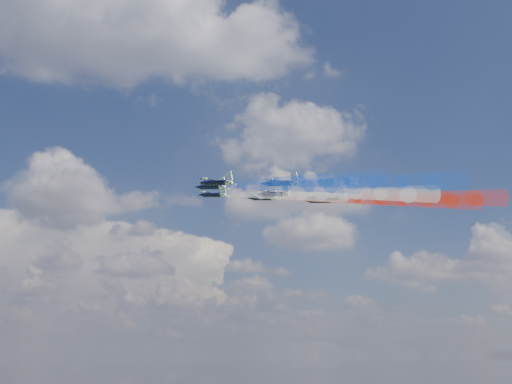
{
  "coord_description": "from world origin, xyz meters",
  "views": [
    {
      "loc": [
        -28.45,
        -168.48,
        86.62
      ],
      "look_at": [
        -14.41,
        4.81,
        130.79
      ],
      "focal_mm": 45.21,
      "sensor_mm": 36.0,
      "label": 1
    }
  ],
  "objects": [
    {
      "name": "jet_outer_right",
      "position": [
        5.34,
        12.31,
        130.45
      ],
      "size": [
        16.44,
        16.74,
        5.94
      ],
      "primitive_type": null,
      "rotation": [
        0.17,
        -0.04,
        0.73
      ],
      "color": "black"
    },
    {
      "name": "trail_outer_right",
      "position": [
        23.22,
        -7.34,
        125.96
      ],
      "size": [
        31.76,
        34.54,
        11.48
      ],
      "primitive_type": null,
      "rotation": [
        0.17,
        -0.04,
        0.73
      ],
      "color": "red"
    },
    {
      "name": "trail_rear_right",
      "position": [
        22.59,
        -21.53,
        123.5
      ],
      "size": [
        31.76,
        34.54,
        11.48
      ],
      "primitive_type": null,
      "rotation": [
        0.17,
        -0.04,
        0.73
      ],
      "color": "red"
    },
    {
      "name": "jet_rear_right",
      "position": [
        4.71,
        -1.88,
        127.99
      ],
      "size": [
        16.44,
        16.74,
        5.94
      ],
      "primitive_type": null,
      "rotation": [
        0.17,
        -0.04,
        0.73
      ],
      "color": "black"
    },
    {
      "name": "trail_inner_right",
      "position": [
        6.61,
        -1.75,
        127.8
      ],
      "size": [
        31.76,
        34.54,
        11.48
      ],
      "primitive_type": null,
      "rotation": [
        0.17,
        -0.04,
        0.73
      ],
      "color": "red"
    },
    {
      "name": "trail_outer_left",
      "position": [
        -7.92,
        -34.08,
        123.58
      ],
      "size": [
        31.76,
        34.54,
        11.48
      ],
      "primitive_type": null,
      "rotation": [
        0.17,
        -0.04,
        0.73
      ],
      "color": "blue"
    },
    {
      "name": "trail_inner_left",
      "position": [
        -9.13,
        -18.64,
        126.5
      ],
      "size": [
        31.76,
        34.54,
        11.48
      ],
      "primitive_type": null,
      "rotation": [
        0.17,
        -0.04,
        0.73
      ],
      "color": "blue"
    },
    {
      "name": "jet_outer_left",
      "position": [
        -25.8,
        -14.42,
        128.07
      ],
      "size": [
        16.44,
        16.74,
        5.94
      ],
      "primitive_type": null,
      "rotation": [
        0.17,
        -0.04,
        0.73
      ],
      "color": "black"
    },
    {
      "name": "jet_center_third",
      "position": [
        -10.06,
        -0.34,
        128.97
      ],
      "size": [
        16.44,
        16.74,
        5.94
      ],
      "primitive_type": null,
      "rotation": [
        0.17,
        -0.04,
        0.73
      ],
      "color": "black"
    },
    {
      "name": "jet_rear_left",
      "position": [
        -10.08,
        -16.45,
        127.72
      ],
      "size": [
        16.44,
        16.74,
        5.94
      ],
      "primitive_type": null,
      "rotation": [
        0.17,
        -0.04,
        0.73
      ],
      "color": "black"
    },
    {
      "name": "jet_inner_left",
      "position": [
        -27.01,
        1.01,
        130.99
      ],
      "size": [
        16.44,
        16.74,
        5.94
      ],
      "primitive_type": null,
      "rotation": [
        0.17,
        -0.04,
        0.73
      ],
      "color": "black"
    },
    {
      "name": "trail_lead",
      "position": [
        -8.38,
        -1.76,
        128.48
      ],
      "size": [
        31.76,
        34.54,
        11.48
      ],
      "primitive_type": null,
      "rotation": [
        0.17,
        -0.04,
        0.73
      ],
      "color": "white"
    },
    {
      "name": "trail_center_third",
      "position": [
        7.82,
        -19.99,
        124.48
      ],
      "size": [
        31.76,
        34.54,
        11.48
      ],
      "primitive_type": null,
      "rotation": [
        0.17,
        -0.04,
        0.73
      ],
      "color": "white"
    },
    {
      "name": "jet_lead",
      "position": [
        -26.25,
        17.89,
        132.97
      ],
      "size": [
        16.44,
        16.74,
        5.94
      ],
      "primitive_type": null,
      "rotation": [
        0.17,
        -0.04,
        0.73
      ],
      "color": "black"
    },
    {
      "name": "trail_rear_left",
      "position": [
        7.79,
        -36.1,
        123.23
      ],
      "size": [
        31.76,
        34.54,
        11.48
      ],
      "primitive_type": null,
      "rotation": [
        0.17,
        -0.04,
        0.73
      ],
      "color": "blue"
    },
    {
      "name": "jet_inner_right",
      "position": [
        -11.26,
        17.9,
        132.29
      ],
      "size": [
        16.44,
        16.74,
        5.94
      ],
      "primitive_type": null,
      "rotation": [
        0.17,
        -0.04,
        0.73
      ],
      "color": "black"
    }
  ]
}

